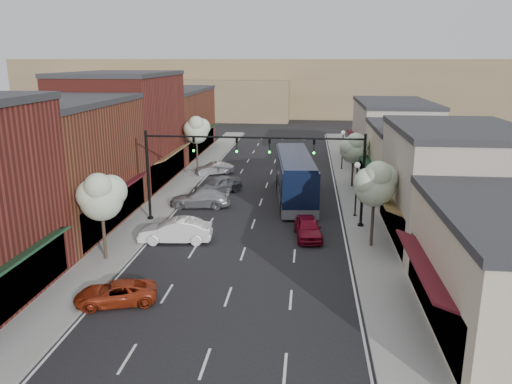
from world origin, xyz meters
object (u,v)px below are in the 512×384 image
(coach_bus, at_px, (295,176))
(parked_car_a, at_px, (116,293))
(signal_mast_right, at_px, (330,166))
(parked_car_c, at_px, (200,198))
(tree_left_far, at_px, (197,129))
(parked_car_b, at_px, (175,231))
(lamp_post_near, at_px, (357,180))
(signal_mast_left, at_px, (178,163))
(parked_car_e, at_px, (215,169))
(tree_right_near, at_px, (376,183))
(tree_right_far, at_px, (354,147))
(tree_left_near, at_px, (101,195))
(lamp_post_far, at_px, (343,143))
(parked_car_d, at_px, (218,185))
(red_hatchback, at_px, (308,228))

(coach_bus, distance_m, parked_car_a, 22.29)
(signal_mast_right, height_order, parked_car_c, signal_mast_right)
(tree_left_far, distance_m, parked_car_b, 22.85)
(lamp_post_near, bearing_deg, parked_car_a, -130.19)
(signal_mast_left, bearing_deg, parked_car_c, 80.80)
(signal_mast_right, bearing_deg, parked_car_e, 125.74)
(tree_right_near, distance_m, parked_car_a, 17.17)
(tree_right_far, xyz_separation_m, parked_car_a, (-13.92, -25.28, -3.42))
(tree_left_near, xyz_separation_m, parked_car_b, (3.40, 3.72, -3.41))
(tree_right_near, distance_m, coach_bus, 12.77)
(parked_car_a, bearing_deg, tree_left_far, 167.43)
(tree_left_near, bearing_deg, signal_mast_right, 30.14)
(tree_right_far, bearing_deg, tree_left_near, -129.69)
(lamp_post_far, bearing_deg, tree_right_near, -88.70)
(parked_car_a, bearing_deg, parked_car_d, 158.94)
(signal_mast_left, relative_size, red_hatchback, 1.92)
(tree_left_far, height_order, coach_bus, tree_left_far)
(tree_right_far, xyz_separation_m, coach_bus, (-5.47, -4.71, -1.91))
(red_hatchback, relative_size, parked_car_d, 0.90)
(tree_right_near, bearing_deg, parked_car_d, 134.90)
(tree_left_near, bearing_deg, parked_car_b, 47.56)
(tree_left_far, height_order, parked_car_c, tree_left_far)
(tree_left_far, relative_size, parked_car_b, 1.24)
(tree_left_near, bearing_deg, parked_car_e, 84.67)
(red_hatchback, bearing_deg, parked_car_d, 120.06)
(tree_right_near, xyz_separation_m, red_hatchback, (-4.22, 1.51, -3.72))
(lamp_post_far, bearing_deg, signal_mast_left, -123.86)
(lamp_post_far, distance_m, red_hatchback, 22.96)
(tree_left_far, relative_size, lamp_post_far, 1.38)
(tree_right_near, relative_size, parked_car_d, 1.24)
(lamp_post_near, relative_size, lamp_post_far, 1.00)
(parked_car_d, bearing_deg, parked_car_c, -60.07)
(coach_bus, height_order, parked_car_a, coach_bus)
(tree_left_near, xyz_separation_m, lamp_post_near, (16.05, 10.56, -1.22))
(parked_car_e, bearing_deg, tree_left_far, -158.48)
(red_hatchback, distance_m, parked_car_c, 11.23)
(parked_car_a, bearing_deg, coach_bus, 140.19)
(tree_left_far, relative_size, parked_car_d, 1.28)
(tree_left_near, distance_m, red_hatchback, 13.99)
(signal_mast_right, distance_m, signal_mast_left, 11.24)
(parked_car_d, relative_size, parked_car_e, 1.19)
(red_hatchback, height_order, parked_car_e, red_hatchback)
(signal_mast_left, bearing_deg, lamp_post_far, 56.14)
(parked_car_e, bearing_deg, red_hatchback, -1.45)
(tree_right_far, bearing_deg, parked_car_e, 163.68)
(tree_left_far, xyz_separation_m, parked_car_e, (2.26, -1.80, -3.94))
(signal_mast_right, xyz_separation_m, coach_bus, (-2.74, 7.24, -2.54))
(tree_left_far, bearing_deg, coach_bus, -43.88)
(lamp_post_far, xyz_separation_m, parked_car_a, (-13.37, -33.33, -2.43))
(tree_left_far, height_order, red_hatchback, tree_left_far)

